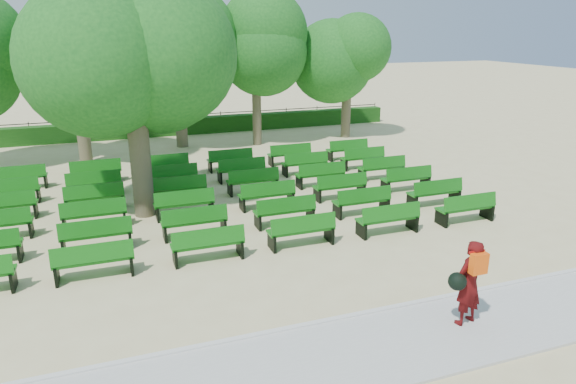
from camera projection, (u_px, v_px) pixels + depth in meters
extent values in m
plane|color=#CFC089|center=(230.00, 222.00, 15.86)|extent=(120.00, 120.00, 0.00)
cube|color=beige|center=(327.00, 361.00, 9.23)|extent=(30.00, 2.20, 0.06)
cube|color=silver|center=(303.00, 326.00, 10.26)|extent=(30.00, 0.12, 0.10)
cube|color=#194B13|center=(169.00, 127.00, 28.25)|extent=(26.00, 0.70, 0.90)
cube|color=#126813|center=(181.00, 195.00, 16.86)|extent=(1.88, 0.63, 0.06)
cube|color=#126813|center=(182.00, 190.00, 16.59)|extent=(1.86, 0.26, 0.43)
cylinder|color=brown|center=(141.00, 163.00, 15.93)|extent=(0.64, 0.64, 3.43)
ellipsoid|color=#1E691E|center=(131.00, 59.00, 14.96)|extent=(5.15, 5.15, 4.63)
imported|color=#4A0A0B|center=(469.00, 283.00, 10.10)|extent=(0.73, 0.57, 1.79)
cube|color=#FF560D|center=(479.00, 263.00, 9.77)|extent=(0.33, 0.17, 0.42)
sphere|color=black|center=(457.00, 281.00, 9.91)|extent=(0.36, 0.36, 0.36)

